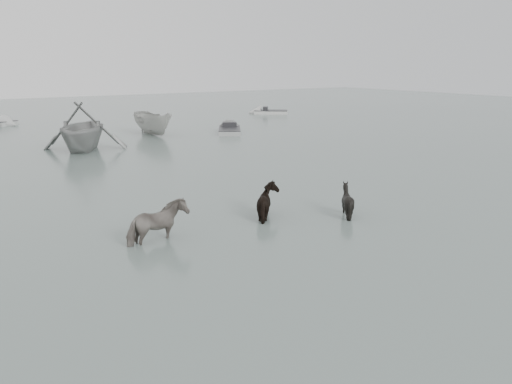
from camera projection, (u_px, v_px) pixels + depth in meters
ground at (259, 219)px, 17.38m from camera, size 140.00×140.00×0.00m
pony_pinto at (157, 216)px, 15.03m from camera, size 2.01×1.17×1.60m
pony_dark at (270, 196)px, 17.51m from camera, size 1.55×1.72×1.50m
pony_black at (347, 196)px, 17.75m from camera, size 1.43×1.33×1.35m
rowboat_trail at (82, 125)px, 30.75m from camera, size 7.32×7.68×3.15m
boat_small at (153, 122)px, 37.48m from camera, size 2.06×5.04×1.92m
skiff_port at (230, 128)px, 38.65m from camera, size 4.12×5.48×0.75m
skiff_star at (271, 110)px, 53.00m from camera, size 4.80×4.23×0.75m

